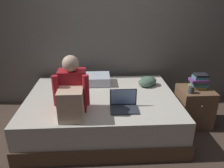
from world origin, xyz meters
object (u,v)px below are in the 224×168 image
object	(u,v)px
nightstand	(194,106)
pillow	(91,79)
book_stack	(199,81)
mug	(191,90)
person_sitting	(72,93)
clothes_pile	(147,82)
bed	(102,112)
laptop	(124,104)

from	to	relation	value
nightstand	pillow	bearing A→B (deg)	164.11
book_stack	mug	size ratio (longest dim) A/B	2.76
person_sitting	mug	bearing A→B (deg)	12.95
book_stack	clothes_pile	xyz separation A→B (m)	(-0.66, 0.25, -0.09)
bed	laptop	bearing A→B (deg)	-54.28
book_stack	mug	distance (m)	0.23
bed	nightstand	size ratio (longest dim) A/B	3.74
person_sitting	laptop	bearing A→B (deg)	6.48
bed	book_stack	xyz separation A→B (m)	(1.33, 0.07, 0.40)
nightstand	mug	size ratio (longest dim) A/B	5.95
laptop	mug	size ratio (longest dim) A/B	3.56
book_stack	clothes_pile	distance (m)	0.71
laptop	clothes_pile	world-z (taller)	laptop
person_sitting	mug	size ratio (longest dim) A/B	7.28
book_stack	nightstand	bearing A→B (deg)	-138.38
bed	person_sitting	bearing A→B (deg)	-127.26
bed	pillow	bearing A→B (deg)	108.45
bed	book_stack	bearing A→B (deg)	2.84
nightstand	mug	distance (m)	0.36
person_sitting	nightstand	bearing A→B (deg)	15.93
person_sitting	pillow	world-z (taller)	person_sitting
book_stack	person_sitting	bearing A→B (deg)	-163.45
mug	nightstand	bearing A→B (deg)	42.69
clothes_pile	book_stack	bearing A→B (deg)	-21.00
bed	book_stack	size ratio (longest dim) A/B	8.06
person_sitting	clothes_pile	xyz separation A→B (m)	(1.00, 0.74, -0.19)
nightstand	laptop	xyz separation A→B (m)	(-1.04, -0.40, 0.27)
bed	person_sitting	distance (m)	0.73
person_sitting	clothes_pile	world-z (taller)	person_sitting
laptop	bed	bearing A→B (deg)	125.72
person_sitting	clothes_pile	distance (m)	1.26
nightstand	book_stack	size ratio (longest dim) A/B	2.16
book_stack	clothes_pile	size ratio (longest dim) A/B	0.90
person_sitting	book_stack	size ratio (longest dim) A/B	2.64
pillow	laptop	bearing A→B (deg)	-63.21
person_sitting	clothes_pile	size ratio (longest dim) A/B	2.37
laptop	pillow	xyz separation A→B (m)	(-0.41, 0.81, 0.01)
bed	clothes_pile	distance (m)	0.81
pillow	person_sitting	bearing A→B (deg)	-101.24
bed	pillow	distance (m)	0.57
bed	clothes_pile	world-z (taller)	clothes_pile
pillow	clothes_pile	bearing A→B (deg)	-9.08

